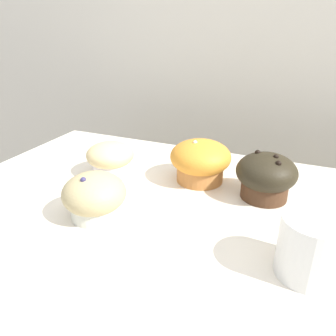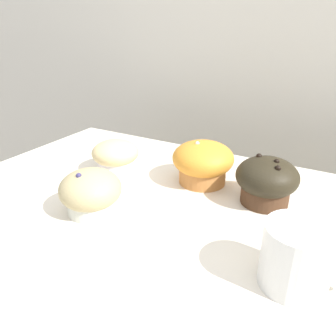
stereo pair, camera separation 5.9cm
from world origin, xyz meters
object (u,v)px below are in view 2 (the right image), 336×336
object	(u,v)px
muffin_front_center	(91,192)
muffin_front_left	(203,162)
coffee_cup	(298,256)
muffin_back_right	(116,156)
muffin_back_left	(267,181)

from	to	relation	value
muffin_front_center	muffin_front_left	bearing A→B (deg)	59.00
muffin_front_center	coffee_cup	xyz separation A→B (m)	(0.32, -0.01, 0.01)
muffin_back_right	muffin_back_left	bearing A→B (deg)	3.93
muffin_back_right	muffin_front_left	size ratio (longest dim) A/B	0.82
muffin_front_center	muffin_front_left	world-z (taller)	muffin_front_left
muffin_front_center	muffin_back_left	size ratio (longest dim) A/B	0.96
muffin_back_right	coffee_cup	bearing A→B (deg)	-22.03
muffin_front_center	muffin_back_right	bearing A→B (deg)	113.48
muffin_back_left	coffee_cup	distance (m)	0.19
muffin_front_left	coffee_cup	world-z (taller)	muffin_front_left
muffin_front_center	muffin_front_left	xyz separation A→B (m)	(0.11, 0.19, 0.01)
muffin_back_right	coffee_cup	xyz separation A→B (m)	(0.38, -0.15, 0.01)
muffin_back_right	coffee_cup	world-z (taller)	coffee_cup
muffin_front_center	muffin_back_left	world-z (taller)	muffin_back_left
muffin_front_center	muffin_back_right	size ratio (longest dim) A/B	1.05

